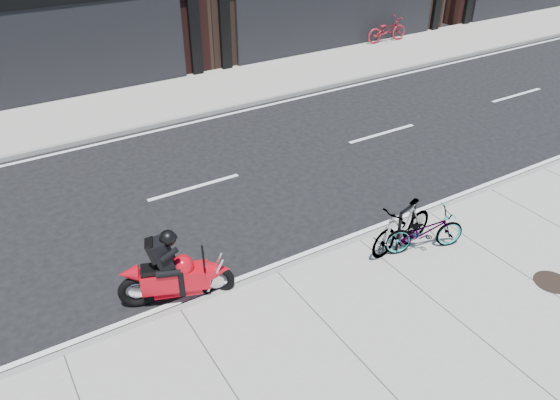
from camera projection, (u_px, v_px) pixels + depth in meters
ground at (231, 227)px, 12.00m from camera, size 120.00×120.00×0.00m
sidewalk_near at (379, 383)px, 8.34m from camera, size 60.00×6.00×0.13m
sidewalk_far at (122, 108)px, 17.59m from camera, size 60.00×3.50×0.13m
bike_rack at (406, 223)px, 10.92m from camera, size 0.55×0.20×0.95m
bicycle_front at (424, 231)px, 10.88m from camera, size 1.79×1.06×0.89m
bicycle_rear at (402, 226)px, 10.90m from camera, size 1.76×0.70×1.03m
motorcycle at (180, 272)px, 9.69m from camera, size 2.01×1.05×1.57m
bicycle_far at (387, 30)px, 23.52m from camera, size 1.99×0.79×1.02m
manhole_cover at (552, 282)px, 10.23m from camera, size 0.79×0.79×0.02m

